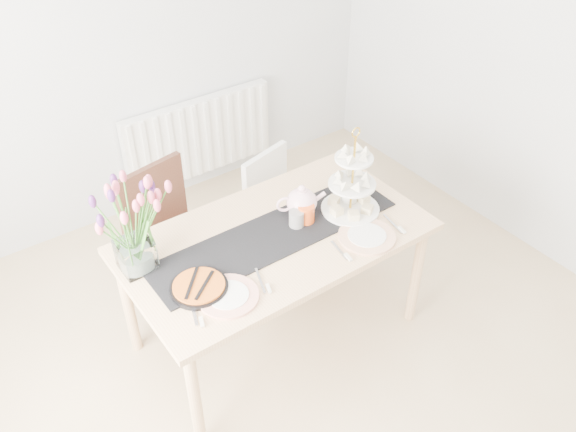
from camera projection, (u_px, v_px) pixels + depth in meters
room_shell at (339, 215)px, 2.44m from camera, size 4.50×4.50×4.50m
radiator at (199, 137)px, 4.60m from camera, size 1.20×0.08×0.60m
dining_table at (275, 246)px, 3.25m from camera, size 1.60×0.90×0.75m
chair_brown at (168, 228)px, 3.59m from camera, size 0.53×0.53×0.91m
chair_white at (277, 202)px, 3.94m from camera, size 0.48×0.48×0.78m
table_runner at (275, 235)px, 3.20m from camera, size 1.40×0.35×0.01m
tulip_vase at (128, 215)px, 2.80m from camera, size 0.60×0.60×0.51m
cake_stand at (351, 191)px, 3.29m from camera, size 0.32×0.32×0.47m
teapot at (302, 202)px, 3.29m from camera, size 0.33×0.30×0.18m
cream_jug at (349, 197)px, 3.40m from camera, size 0.11×0.11×0.09m
tart_tin at (199, 287)px, 2.87m from camera, size 0.28×0.28×0.03m
mug_grey at (297, 219)px, 3.23m from camera, size 0.10×0.10×0.10m
mug_orange at (306, 214)px, 3.26m from camera, size 0.12×0.12×0.11m
plate_left at (228, 296)px, 2.84m from camera, size 0.37×0.37×0.02m
plate_right at (367, 236)px, 3.18m from camera, size 0.35×0.35×0.02m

